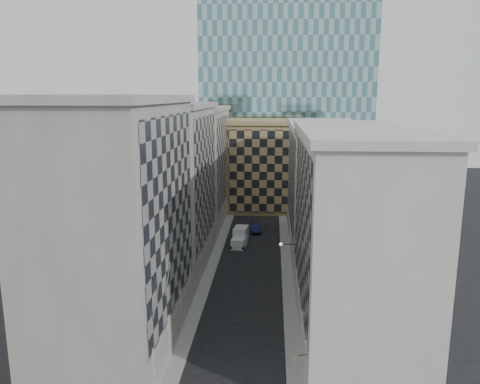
% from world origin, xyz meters
% --- Properties ---
extents(sidewalk_west, '(1.50, 100.00, 0.15)m').
position_xyz_m(sidewalk_west, '(-5.25, 30.00, 0.07)').
color(sidewalk_west, gray).
rests_on(sidewalk_west, ground).
extents(sidewalk_east, '(1.50, 100.00, 0.15)m').
position_xyz_m(sidewalk_east, '(5.25, 30.00, 0.07)').
color(sidewalk_east, gray).
rests_on(sidewalk_east, ground).
extents(bldg_left_a, '(10.80, 22.80, 23.70)m').
position_xyz_m(bldg_left_a, '(-10.88, 11.00, 11.82)').
color(bldg_left_a, gray).
rests_on(bldg_left_a, ground).
extents(bldg_left_b, '(10.80, 22.80, 22.70)m').
position_xyz_m(bldg_left_b, '(-10.88, 33.00, 11.32)').
color(bldg_left_b, gray).
rests_on(bldg_left_b, ground).
extents(bldg_left_c, '(10.80, 22.80, 21.70)m').
position_xyz_m(bldg_left_c, '(-10.88, 55.00, 10.83)').
color(bldg_left_c, gray).
rests_on(bldg_left_c, ground).
extents(bldg_right_a, '(10.80, 26.80, 20.70)m').
position_xyz_m(bldg_right_a, '(10.88, 15.00, 10.32)').
color(bldg_right_a, '#BAB4AA').
rests_on(bldg_right_a, ground).
extents(bldg_right_b, '(10.80, 28.80, 19.70)m').
position_xyz_m(bldg_right_b, '(10.89, 42.00, 9.85)').
color(bldg_right_b, '#BAB4AA').
rests_on(bldg_right_b, ground).
extents(tan_block, '(16.80, 14.80, 18.80)m').
position_xyz_m(tan_block, '(2.00, 67.90, 9.44)').
color(tan_block, '#9C7E53').
rests_on(tan_block, ground).
extents(church_tower, '(7.20, 7.20, 51.50)m').
position_xyz_m(church_tower, '(0.00, 82.00, 26.95)').
color(church_tower, '#302C25').
rests_on(church_tower, ground).
extents(flagpoles_left, '(0.10, 6.33, 2.33)m').
position_xyz_m(flagpoles_left, '(-5.90, 6.00, 8.00)').
color(flagpoles_left, gray).
rests_on(flagpoles_left, ground).
extents(bracket_lamp, '(1.98, 0.36, 0.36)m').
position_xyz_m(bracket_lamp, '(4.38, 24.00, 6.20)').
color(bracket_lamp, black).
rests_on(bracket_lamp, ground).
extents(box_truck, '(2.66, 5.36, 2.83)m').
position_xyz_m(box_truck, '(-1.97, 42.15, 1.23)').
color(box_truck, silver).
rests_on(box_truck, ground).
extents(dark_car, '(2.14, 4.93, 1.58)m').
position_xyz_m(dark_car, '(0.21, 49.93, 0.79)').
color(dark_car, '#0F1437').
rests_on(dark_car, ground).
extents(shop_sign, '(1.18, 0.61, 0.70)m').
position_xyz_m(shop_sign, '(4.98, 3.00, 3.84)').
color(shop_sign, black).
rests_on(shop_sign, ground).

